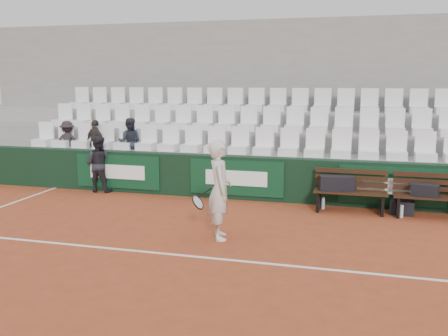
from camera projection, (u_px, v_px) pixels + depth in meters
The scene contains 22 objects.
ground at pixel (190, 256), 7.85m from camera, with size 80.00×80.00×0.00m, color #9C4123.
court_baseline at pixel (190, 256), 7.85m from camera, with size 18.00×0.06×0.01m, color white.
back_barrier at pixel (249, 178), 11.54m from camera, with size 18.00×0.34×1.00m.
grandstand_tier_front at pixel (252, 173), 12.16m from camera, with size 18.00×0.95×1.00m, color gray.
grandstand_tier_mid at pixel (260, 158), 13.02m from camera, with size 18.00×0.95×1.45m, color gray.
grandstand_tier_back at pixel (266, 145), 13.89m from camera, with size 18.00×0.95×1.90m, color #999996.
grandstand_rear_wall at pixel (271, 99), 14.26m from camera, with size 18.00×0.30×4.40m, color gray.
seat_row_front at pixel (251, 141), 11.85m from camera, with size 11.90×0.44×0.63m, color white.
seat_row_mid at pixel (259, 119), 12.68m from camera, with size 11.90×0.44×0.63m, color white.
seat_row_back at pixel (266, 100), 13.50m from camera, with size 11.90×0.44×0.63m, color silver.
bench_left at pixel (350, 202), 10.45m from camera, with size 1.50×0.56×0.45m, color #321C0F.
bench_right at pixel (432, 207), 10.01m from camera, with size 1.50×0.56×0.45m, color #32190F.
sports_bag_left at pixel (337, 183), 10.47m from camera, with size 0.71×0.31×0.31m, color black.
sports_bag_right at pixel (425, 190), 9.95m from camera, with size 0.51×0.24×0.24m, color black.
sports_bag_ground at pixel (402, 207), 10.29m from camera, with size 0.47×0.29×0.29m, color black.
water_bottle_near at pixel (323, 203), 10.72m from camera, with size 0.07×0.07×0.26m, color silver.
water_bottle_far at pixel (401, 211), 10.04m from camera, with size 0.07×0.07×0.26m, color silver.
tennis_player at pixel (220, 190), 8.61m from camera, with size 0.80×0.74×1.74m.
ball_kid at pixel (99, 164), 12.29m from camera, with size 0.68×0.53×1.39m, color black.
spectator_a at pixel (67, 125), 13.14m from camera, with size 0.73×0.42×1.12m, color black.
spectator_b at pixel (95, 125), 12.93m from camera, with size 0.69×0.29×1.17m, color #302C26.
spectator_c at pixel (129, 125), 12.67m from camera, with size 0.60×0.47×1.24m, color #212531.
Camera 1 is at (2.48, -7.09, 2.75)m, focal length 40.00 mm.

